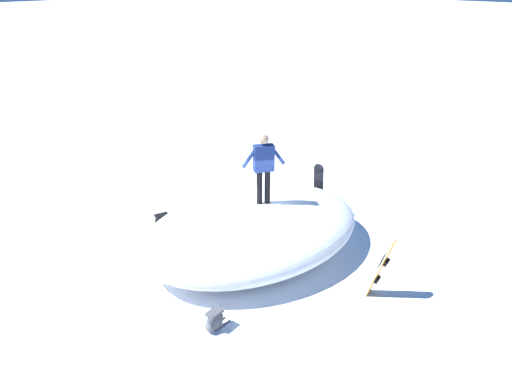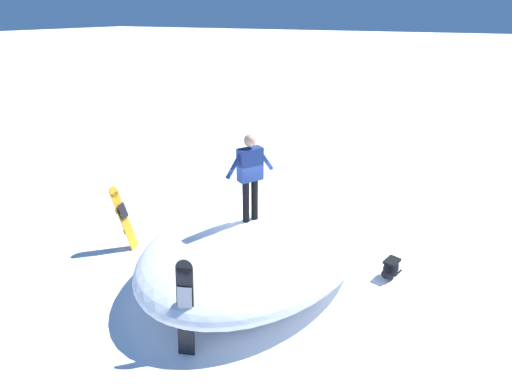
{
  "view_description": "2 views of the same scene",
  "coord_description": "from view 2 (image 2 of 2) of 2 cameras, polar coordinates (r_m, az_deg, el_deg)",
  "views": [
    {
      "loc": [
        -6.82,
        6.35,
        6.46
      ],
      "look_at": [
        -0.35,
        -0.23,
        1.94
      ],
      "focal_mm": 31.46,
      "sensor_mm": 36.0,
      "label": 1
    },
    {
      "loc": [
        3.34,
        -7.22,
        5.18
      ],
      "look_at": [
        0.06,
        -0.75,
        1.93
      ],
      "focal_mm": 28.32,
      "sensor_mm": 36.0,
      "label": 2
    }
  ],
  "objects": [
    {
      "name": "snowboard_primary_upright",
      "position": [
        6.78,
        -9.93,
        -15.66
      ],
      "size": [
        0.35,
        0.34,
        1.7
      ],
      "color": "black",
      "rests_on": "ground"
    },
    {
      "name": "backpack_far",
      "position": [
        9.13,
        18.47,
        -10.19
      ],
      "size": [
        0.41,
        0.68,
        0.43
      ],
      "color": "black",
      "rests_on": "ground"
    },
    {
      "name": "snow_mound",
      "position": [
        8.73,
        0.55,
        -7.05
      ],
      "size": [
        5.2,
        6.55,
        1.32
      ],
      "primitive_type": "ellipsoid",
      "rotation": [
        0.0,
        0.0,
        1.36
      ],
      "color": "white",
      "rests_on": "ground"
    },
    {
      "name": "ground",
      "position": [
        9.49,
        1.73,
        -8.97
      ],
      "size": [
        240.0,
        240.0,
        0.0
      ],
      "primitive_type": "plane",
      "color": "white"
    },
    {
      "name": "backpack_near",
      "position": [
        11.5,
        -0.28,
        -1.36
      ],
      "size": [
        0.28,
        0.6,
        0.46
      ],
      "color": "#4C4C51",
      "rests_on": "ground"
    },
    {
      "name": "snowboarder_standing",
      "position": [
        7.77,
        -0.84,
        2.86
      ],
      "size": [
        0.63,
        0.96,
        1.78
      ],
      "color": "black",
      "rests_on": "snow_mound"
    },
    {
      "name": "snowboard_secondary_upright",
      "position": [
        9.94,
        -18.25,
        -3.35
      ],
      "size": [
        0.48,
        0.35,
        1.55
      ],
      "color": "orange",
      "rests_on": "ground"
    }
  ]
}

